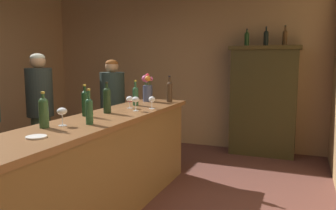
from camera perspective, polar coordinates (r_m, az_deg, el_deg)
name	(u,v)px	position (r m, az deg, el deg)	size (l,w,h in m)	color
wall_back	(179,63)	(6.13, 1.85, 7.15)	(5.20, 0.12, 2.93)	tan
bar_counter	(101,168)	(3.32, -11.44, -10.54)	(0.64, 3.12, 0.99)	brown
display_cabinet	(263,99)	(5.52, 15.95, 0.98)	(1.08, 0.41, 1.74)	#393218
wine_bottle_chardonnay	(85,102)	(3.32, -13.98, 0.49)	(0.06, 0.06, 0.31)	#18391D
wine_bottle_merlot	(44,111)	(2.85, -20.46, -0.99)	(0.08, 0.08, 0.29)	#30542D
wine_bottle_riesling	(136,95)	(3.99, -5.56, 1.73)	(0.07, 0.07, 0.30)	#274F2F
wine_bottle_pinot	(169,91)	(4.28, 0.25, 2.48)	(0.07, 0.07, 0.34)	#402C1C
wine_bottle_rose	(89,110)	(2.89, -13.30, -0.76)	(0.06, 0.06, 0.30)	#27512F
wine_bottle_malbec	(107,99)	(3.46, -10.38, 1.04)	(0.08, 0.08, 0.32)	#1F321A
wine_glass_front	(62,112)	(2.89, -17.64, -1.13)	(0.08, 0.08, 0.15)	white
wine_glass_mid	(152,100)	(3.71, -2.77, 0.90)	(0.07, 0.07, 0.14)	white
wine_glass_rear	(130,100)	(3.77, -6.56, 0.89)	(0.08, 0.08, 0.14)	white
wine_glass_spare	(136,100)	(3.56, -5.54, 0.86)	(0.07, 0.07, 0.15)	white
flower_arrangement	(147,88)	(4.36, -3.54, 2.94)	(0.13, 0.14, 0.36)	#3F4866
cheese_plate	(36,137)	(2.53, -21.57, -5.09)	(0.14, 0.14, 0.01)	white
display_bottle_left	(247,38)	(5.53, 13.30, 11.03)	(0.07, 0.07, 0.27)	#1E3E1A
display_bottle_midleft	(266,37)	(5.50, 16.40, 11.02)	(0.07, 0.07, 0.29)	black
display_bottle_center	(285,37)	(5.48, 19.34, 10.93)	(0.07, 0.07, 0.30)	#4A2E14
patron_redhead	(113,106)	(5.11, -9.41, -0.17)	(0.37, 0.37, 1.53)	#26362B
patron_near_entrance	(40,110)	(4.56, -20.97, -0.86)	(0.33, 0.33, 1.61)	#435F47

